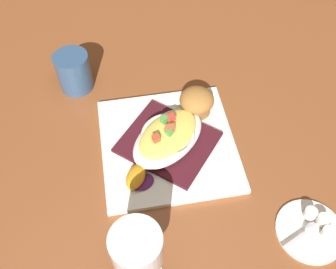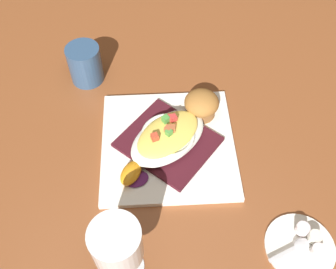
# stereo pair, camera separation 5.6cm
# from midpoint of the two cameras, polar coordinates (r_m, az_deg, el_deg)

# --- Properties ---
(ground_plane) EXTENTS (2.60, 2.60, 0.00)m
(ground_plane) POSITION_cam_midpoint_polar(r_m,az_deg,el_deg) (0.83, -1.93, -1.81)
(ground_plane) COLOR brown
(square_plate) EXTENTS (0.31, 0.31, 0.01)m
(square_plate) POSITION_cam_midpoint_polar(r_m,az_deg,el_deg) (0.82, -1.94, -1.57)
(square_plate) COLOR white
(square_plate) RESTS_ON ground_plane
(folded_napkin) EXTENTS (0.24, 0.24, 0.01)m
(folded_napkin) POSITION_cam_midpoint_polar(r_m,az_deg,el_deg) (0.81, -1.96, -1.18)
(folded_napkin) COLOR #43141D
(folded_napkin) RESTS_ON square_plate
(gratin_dish) EXTENTS (0.21, 0.19, 0.05)m
(gratin_dish) POSITION_cam_midpoint_polar(r_m,az_deg,el_deg) (0.80, -2.00, -0.29)
(gratin_dish) COLOR silver
(gratin_dish) RESTS_ON folded_napkin
(muffin) EXTENTS (0.08, 0.08, 0.06)m
(muffin) POSITION_cam_midpoint_polar(r_m,az_deg,el_deg) (0.85, 2.35, 4.73)
(muffin) COLOR #9B6535
(muffin) RESTS_ON square_plate
(orange_garnish) EXTENTS (0.07, 0.07, 0.03)m
(orange_garnish) POSITION_cam_midpoint_polar(r_m,az_deg,el_deg) (0.76, -6.68, -6.38)
(orange_garnish) COLOR #561E55
(orange_garnish) RESTS_ON square_plate
(coffee_mug) EXTENTS (0.09, 0.10, 0.09)m
(coffee_mug) POSITION_cam_midpoint_polar(r_m,az_deg,el_deg) (0.94, -15.33, 8.64)
(coffee_mug) COLOR #314F74
(coffee_mug) RESTS_ON ground_plane
(stemmed_glass) EXTENTS (0.08, 0.08, 0.15)m
(stemmed_glass) POSITION_cam_midpoint_polar(r_m,az_deg,el_deg) (0.62, -7.28, -16.66)
(stemmed_glass) COLOR white
(stemmed_glass) RESTS_ON ground_plane
(creamer_saucer) EXTENTS (0.13, 0.13, 0.01)m
(creamer_saucer) POSITION_cam_midpoint_polar(r_m,az_deg,el_deg) (0.77, 18.17, -13.34)
(creamer_saucer) COLOR white
(creamer_saucer) RESTS_ON ground_plane
(spoon) EXTENTS (0.08, 0.04, 0.01)m
(spoon) POSITION_cam_midpoint_polar(r_m,az_deg,el_deg) (0.76, 18.02, -13.33)
(spoon) COLOR silver
(spoon) RESTS_ON creamer_saucer
(creamer_cup_0) EXTENTS (0.02, 0.02, 0.02)m
(creamer_cup_0) POSITION_cam_midpoint_polar(r_m,az_deg,el_deg) (0.76, 20.53, -13.44)
(creamer_cup_0) COLOR white
(creamer_cup_0) RESTS_ON creamer_saucer
(creamer_cup_1) EXTENTS (0.02, 0.02, 0.02)m
(creamer_cup_1) POSITION_cam_midpoint_polar(r_m,az_deg,el_deg) (0.77, 19.94, -11.79)
(creamer_cup_1) COLOR white
(creamer_cup_1) RESTS_ON creamer_saucer
(creamer_cup_2) EXTENTS (0.02, 0.02, 0.02)m
(creamer_cup_2) POSITION_cam_midpoint_polar(r_m,az_deg,el_deg) (0.77, 18.24, -11.02)
(creamer_cup_2) COLOR white
(creamer_cup_2) RESTS_ON creamer_saucer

